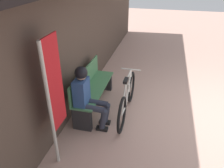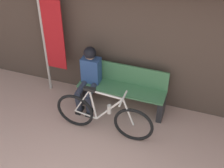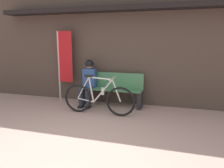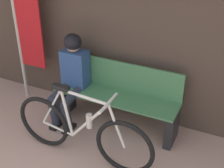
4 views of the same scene
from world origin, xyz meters
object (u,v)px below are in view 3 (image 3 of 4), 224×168
(bicycle, at_px, (99,99))
(banner_pole, at_px, (64,60))
(park_bench_near, at_px, (112,90))
(person_seated, at_px, (89,79))

(bicycle, xyz_separation_m, banner_pole, (-1.34, 0.83, 0.81))
(park_bench_near, height_order, person_seated, person_seated)
(park_bench_near, distance_m, person_seated, 0.69)
(park_bench_near, relative_size, bicycle, 0.94)
(bicycle, relative_size, person_seated, 1.44)
(park_bench_near, relative_size, banner_pole, 0.83)
(park_bench_near, xyz_separation_m, bicycle, (-0.09, -0.77, -0.04))
(bicycle, bearing_deg, person_seated, 128.55)
(park_bench_near, bearing_deg, person_seated, -169.40)
(park_bench_near, bearing_deg, banner_pole, 177.71)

